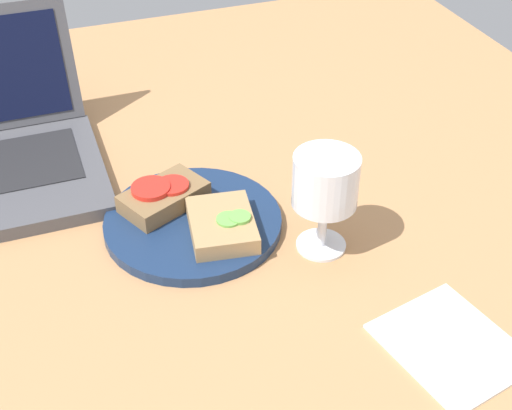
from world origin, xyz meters
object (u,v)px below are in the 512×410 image
Objects in this scene: plate at (193,222)px; sandwich_with_tomato at (163,196)px; napkin at (451,345)px; sandwich_with_cucumber at (222,225)px; wine_glass at (325,186)px.

sandwich_with_tomato reaches higher than plate.
plate is at bearing 124.92° from napkin.
sandwich_with_tomato is at bearing 124.46° from sandwich_with_cucumber.
sandwich_with_tomato is 40.43cm from napkin.
sandwich_with_tomato reaches higher than sandwich_with_cucumber.
plate is 5.34cm from sandwich_with_tomato.
napkin is (20.30, -29.07, -0.51)cm from plate.
wine_glass reaches higher than napkin.
wine_glass is at bearing 107.58° from napkin.
wine_glass reaches higher than plate.
plate is 2.00× the size of sandwich_with_cucumber.
plate is 1.82× the size of sandwich_with_tomato.
wine_glass is at bearing -38.26° from sandwich_with_tomato.
sandwich_with_tomato is 22.34cm from wine_glass.
wine_glass reaches higher than sandwich_with_cucumber.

